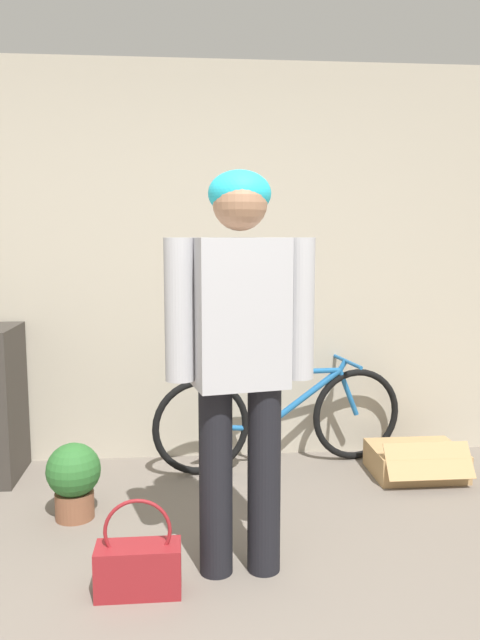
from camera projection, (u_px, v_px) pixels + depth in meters
wall_back at (188, 265)px, 4.11m from camera, size 8.00×0.07×2.60m
person at (240, 339)px, 2.66m from camera, size 0.64×0.31×1.76m
bicycle at (281, 416)px, 4.02m from camera, size 1.66×0.47×0.69m
handbag at (138, 566)px, 2.61m from camera, size 0.36×0.16×0.42m
cardboard_box at (416, 461)px, 3.92m from camera, size 0.55×0.50×0.26m
potted_plant at (74, 477)px, 3.29m from camera, size 0.29×0.29×0.41m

